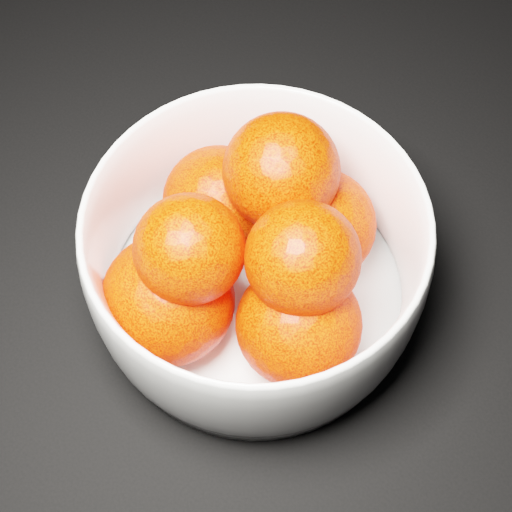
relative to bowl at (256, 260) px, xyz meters
The scene contains 2 objects.
bowl is the anchor object (origin of this frame).
orange_pile 0.01m from the bowl, 133.96° to the right, with size 0.18×0.19×0.13m.
Camera 1 is at (-0.10, -0.00, 0.48)m, focal length 50.00 mm.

